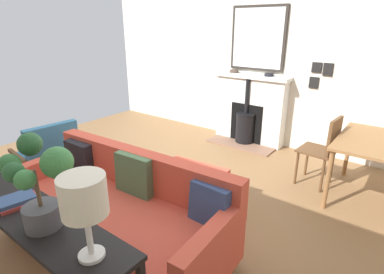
# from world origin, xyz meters

# --- Properties ---
(ground_plane) EXTENTS (4.95, 5.97, 0.01)m
(ground_plane) POSITION_xyz_m (0.00, 0.00, -0.00)
(ground_plane) COLOR olive
(wall_left) EXTENTS (0.12, 5.97, 2.76)m
(wall_left) POSITION_xyz_m (-2.48, 0.00, 1.38)
(wall_left) COLOR beige
(wall_left) RESTS_ON ground
(fireplace) EXTENTS (0.60, 1.26, 1.14)m
(fireplace) POSITION_xyz_m (-2.26, 0.18, 0.52)
(fireplace) COLOR brown
(fireplace) RESTS_ON ground
(mirror_over_mantel) EXTENTS (0.04, 0.91, 0.98)m
(mirror_over_mantel) POSITION_xyz_m (-2.39, 0.18, 1.70)
(mirror_over_mantel) COLOR #2D2823
(mantel_bowl_near) EXTENTS (0.15, 0.15, 0.05)m
(mantel_bowl_near) POSITION_xyz_m (-2.30, -0.16, 1.17)
(mantel_bowl_near) COLOR #47382D
(mantel_bowl_near) RESTS_ON fireplace
(mantel_bowl_far) EXTENTS (0.14, 0.14, 0.05)m
(mantel_bowl_far) POSITION_xyz_m (-2.30, 0.46, 1.17)
(mantel_bowl_far) COLOR black
(mantel_bowl_far) RESTS_ON fireplace
(sofa) EXTENTS (0.99, 2.13, 0.82)m
(sofa) POSITION_xyz_m (0.81, 0.49, 0.35)
(sofa) COLOR #B2B2B7
(sofa) RESTS_ON ground
(ottoman) EXTENTS (0.74, 0.78, 0.42)m
(ottoman) POSITION_xyz_m (-0.03, 0.60, 0.25)
(ottoman) COLOR #B2B2B7
(ottoman) RESTS_ON ground
(armchair_accent) EXTENTS (0.73, 0.64, 0.84)m
(armchair_accent) POSITION_xyz_m (0.59, -1.03, 0.47)
(armchair_accent) COLOR brown
(armchair_accent) RESTS_ON ground
(console_table) EXTENTS (0.36, 1.83, 0.75)m
(console_table) POSITION_xyz_m (1.52, 0.50, 0.66)
(console_table) COLOR black
(console_table) RESTS_ON ground
(table_lamp_far_end) EXTENTS (0.23, 0.23, 0.47)m
(table_lamp_far_end) POSITION_xyz_m (1.52, 1.18, 1.10)
(table_lamp_far_end) COLOR white
(table_lamp_far_end) RESTS_ON console_table
(potted_plant) EXTENTS (0.35, 0.44, 0.56)m
(potted_plant) POSITION_xyz_m (1.53, 0.77, 1.06)
(potted_plant) COLOR #4C4C51
(potted_plant) RESTS_ON console_table
(book_stack) EXTENTS (0.28, 0.23, 0.05)m
(book_stack) POSITION_xyz_m (1.53, 0.36, 0.77)
(book_stack) COLOR #B23833
(book_stack) RESTS_ON console_table
(dining_table) EXTENTS (1.09, 0.73, 0.72)m
(dining_table) POSITION_xyz_m (-1.42, 2.12, 0.63)
(dining_table) COLOR olive
(dining_table) RESTS_ON ground
(dining_chair_near_fireplace) EXTENTS (0.43, 0.43, 0.89)m
(dining_chair_near_fireplace) POSITION_xyz_m (-1.41, 1.62, 0.53)
(dining_chair_near_fireplace) COLOR brown
(dining_chair_near_fireplace) RESTS_ON ground
(photo_gallery_row) EXTENTS (0.02, 0.30, 0.37)m
(photo_gallery_row) POSITION_xyz_m (-2.40, 1.19, 1.24)
(photo_gallery_row) COLOR black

